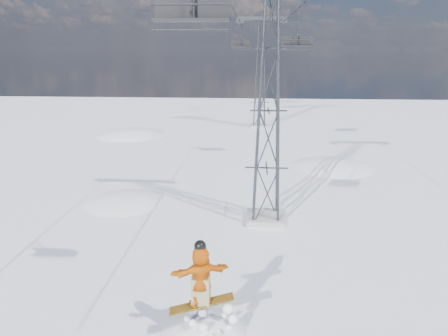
% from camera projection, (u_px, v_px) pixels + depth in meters
% --- Properties ---
extents(ground, '(120.00, 120.00, 0.00)m').
position_uv_depth(ground, '(246.00, 326.00, 12.32)').
color(ground, white).
rests_on(ground, ground).
extents(snow_terrain, '(39.00, 37.00, 22.00)m').
position_uv_depth(snow_terrain, '(195.00, 257.00, 35.68)').
color(snow_terrain, white).
rests_on(snow_terrain, ground).
extents(lift_tower_near, '(5.20, 1.80, 11.43)m').
position_uv_depth(lift_tower_near, '(268.00, 111.00, 18.35)').
color(lift_tower_near, '#999999').
rests_on(lift_tower_near, ground).
extents(lift_tower_far, '(5.20, 1.80, 11.43)m').
position_uv_depth(lift_tower_far, '(260.00, 76.00, 42.25)').
color(lift_tower_far, '#999999').
rests_on(lift_tower_far, ground).
extents(haul_cables, '(4.46, 51.00, 0.06)m').
position_uv_depth(haul_cables, '(265.00, 10.00, 27.81)').
color(haul_cables, black).
rests_on(haul_cables, ground).
extents(lift_chair_near, '(1.81, 0.52, 2.25)m').
position_uv_depth(lift_chair_near, '(192.00, 11.00, 9.36)').
color(lift_chair_near, black).
rests_on(lift_chair_near, ground).
extents(lift_chair_mid, '(2.20, 0.63, 2.72)m').
position_uv_depth(lift_chair_mid, '(297.00, 42.00, 27.11)').
color(lift_chair_mid, black).
rests_on(lift_chair_mid, ground).
extents(lift_chair_far, '(2.05, 0.59, 2.54)m').
position_uv_depth(lift_chair_far, '(241.00, 44.00, 43.94)').
color(lift_chair_far, black).
rests_on(lift_chair_far, ground).
extents(lift_chair_extra, '(2.15, 0.62, 2.67)m').
position_uv_depth(lift_chair_extra, '(242.00, 45.00, 50.15)').
color(lift_chair_extra, black).
rests_on(lift_chair_extra, ground).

